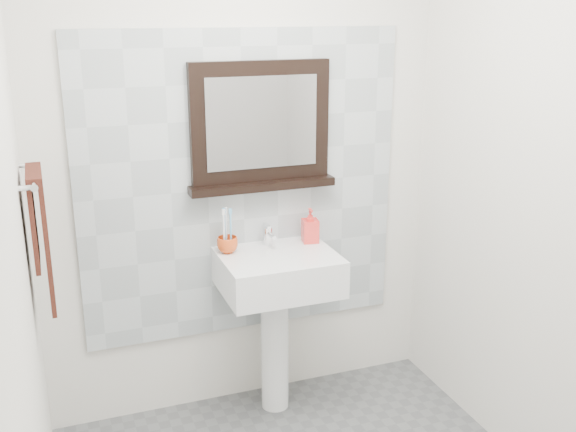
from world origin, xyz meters
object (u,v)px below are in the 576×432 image
object	(u,v)px
toothbrush_cup	(227,245)
hand_towel	(41,228)
framed_mirror	(261,129)
pedestal_sink	(278,289)
soap_dispenser	(310,225)

from	to	relation	value
toothbrush_cup	hand_towel	world-z (taller)	hand_towel
toothbrush_cup	framed_mirror	distance (m)	0.58
pedestal_sink	framed_mirror	world-z (taller)	framed_mirror
hand_towel	framed_mirror	bearing A→B (deg)	20.18
soap_dispenser	toothbrush_cup	bearing A→B (deg)	-170.17
toothbrush_cup	soap_dispenser	world-z (taller)	soap_dispenser
toothbrush_cup	framed_mirror	size ratio (longest dim) A/B	0.14
soap_dispenser	pedestal_sink	bearing A→B (deg)	-144.68
pedestal_sink	soap_dispenser	bearing A→B (deg)	26.04
framed_mirror	hand_towel	size ratio (longest dim) A/B	1.32
toothbrush_cup	soap_dispenser	distance (m)	0.43
pedestal_sink	hand_towel	bearing A→B (deg)	-169.65
framed_mirror	hand_towel	distance (m)	1.12
pedestal_sink	framed_mirror	size ratio (longest dim) A/B	1.33
toothbrush_cup	hand_towel	bearing A→B (deg)	-160.64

